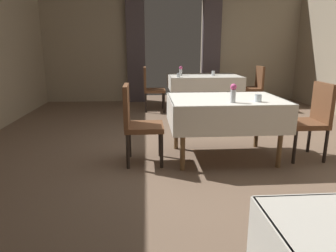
% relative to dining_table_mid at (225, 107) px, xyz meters
% --- Properties ---
extents(ground, '(10.08, 10.08, 0.00)m').
position_rel_dining_table_mid_xyz_m(ground, '(-0.25, 0.01, -0.64)').
color(ground, '#7A604C').
extents(wall_back, '(6.40, 0.27, 3.00)m').
position_rel_dining_table_mid_xyz_m(wall_back, '(-0.25, 4.19, 0.87)').
color(wall_back, tan).
rests_on(wall_back, ground).
extents(dining_table_mid, '(1.34, 0.97, 0.75)m').
position_rel_dining_table_mid_xyz_m(dining_table_mid, '(0.00, 0.00, 0.00)').
color(dining_table_mid, brown).
rests_on(dining_table_mid, ground).
extents(dining_table_far, '(1.50, 1.07, 0.75)m').
position_rel_dining_table_mid_xyz_m(dining_table_far, '(0.29, 2.92, 0.02)').
color(dining_table_far, brown).
rests_on(dining_table_far, ground).
extents(chair_mid_right, '(0.44, 0.44, 0.93)m').
position_rel_dining_table_mid_xyz_m(chair_mid_right, '(1.06, -0.08, -0.13)').
color(chair_mid_right, black).
rests_on(chair_mid_right, ground).
extents(chair_mid_left, '(0.44, 0.44, 0.93)m').
position_rel_dining_table_mid_xyz_m(chair_mid_left, '(-1.06, -0.09, -0.13)').
color(chair_mid_left, black).
rests_on(chair_mid_left, ground).
extents(chair_far_left, '(0.44, 0.44, 0.93)m').
position_rel_dining_table_mid_xyz_m(chair_far_left, '(-0.85, 2.93, -0.13)').
color(chair_far_left, black).
rests_on(chair_far_left, ground).
extents(chair_far_right, '(0.44, 0.44, 0.93)m').
position_rel_dining_table_mid_xyz_m(chair_far_right, '(1.42, 3.00, -0.13)').
color(chair_far_right, black).
rests_on(chair_far_right, ground).
extents(flower_vase_mid, '(0.07, 0.07, 0.21)m').
position_rel_dining_table_mid_xyz_m(flower_vase_mid, '(0.00, -0.30, 0.22)').
color(flower_vase_mid, silver).
rests_on(flower_vase_mid, dining_table_mid).
extents(glass_mid_b, '(0.08, 0.08, 0.08)m').
position_rel_dining_table_mid_xyz_m(glass_mid_b, '(0.30, -0.27, 0.15)').
color(glass_mid_b, silver).
rests_on(glass_mid_b, dining_table_mid).
extents(flower_vase_far, '(0.07, 0.07, 0.20)m').
position_rel_dining_table_mid_xyz_m(flower_vase_far, '(-0.21, 2.89, 0.21)').
color(flower_vase_far, silver).
rests_on(flower_vase_far, dining_table_far).
extents(glass_far_b, '(0.07, 0.07, 0.08)m').
position_rel_dining_table_mid_xyz_m(glass_far_b, '(-0.30, 2.54, 0.15)').
color(glass_far_b, silver).
rests_on(glass_far_b, dining_table_far).
extents(glass_far_c, '(0.07, 0.07, 0.10)m').
position_rel_dining_table_mid_xyz_m(glass_far_c, '(0.47, 2.82, 0.16)').
color(glass_far_c, silver).
rests_on(glass_far_c, dining_table_far).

